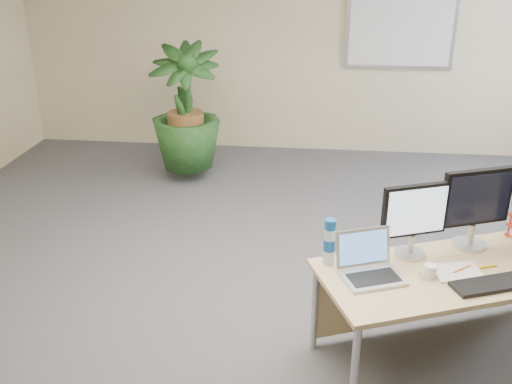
# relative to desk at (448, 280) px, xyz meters

# --- Properties ---
(floor) EXTENTS (8.00, 8.00, 0.00)m
(floor) POSITION_rel_desk_xyz_m (-1.13, -0.00, -0.52)
(floor) COLOR #424246
(floor) RESTS_ON ground
(back_wall) EXTENTS (7.00, 0.04, 2.70)m
(back_wall) POSITION_rel_desk_xyz_m (-1.13, 4.00, 0.83)
(back_wall) COLOR #C3AE8A
(back_wall) RESTS_ON floor
(whiteboard) EXTENTS (1.30, 0.04, 0.95)m
(whiteboard) POSITION_rel_desk_xyz_m (0.07, 3.96, 1.03)
(whiteboard) COLOR #B9B9BE
(whiteboard) RESTS_ON back_wall
(desk) EXTENTS (1.85, 1.29, 0.65)m
(desk) POSITION_rel_desk_xyz_m (0.00, 0.00, 0.00)
(desk) COLOR tan
(desk) RESTS_ON floor
(floor_plant) EXTENTS (0.91, 0.91, 1.50)m
(floor_plant) POSITION_rel_desk_xyz_m (-2.31, 2.78, 0.23)
(floor_plant) COLOR black
(floor_plant) RESTS_ON floor
(monitor_left) EXTENTS (0.41, 0.20, 0.48)m
(monitor_left) POSITION_rel_desk_xyz_m (-0.24, 0.06, 0.41)
(monitor_left) COLOR #B9B9BE
(monitor_left) RESTS_ON desk
(monitor_right) EXTENTS (0.46, 0.22, 0.53)m
(monitor_right) POSITION_rel_desk_xyz_m (0.16, 0.22, 0.44)
(monitor_right) COLOR #B9B9BE
(monitor_right) RESTS_ON desk
(laptop) EXTENTS (0.44, 0.41, 0.25)m
(laptop) POSITION_rel_desk_xyz_m (-0.52, -0.21, 0.20)
(laptop) COLOR silver
(laptop) RESTS_ON desk
(keyboard) EXTENTS (0.49, 0.32, 0.03)m
(keyboard) POSITION_rel_desk_xyz_m (0.17, -0.26, 0.15)
(keyboard) COLOR black
(keyboard) RESTS_ON desk
(coffee_mug) EXTENTS (0.11, 0.08, 0.09)m
(coffee_mug) POSITION_rel_desk_xyz_m (-0.17, -0.21, 0.18)
(coffee_mug) COLOR white
(coffee_mug) RESTS_ON desk
(spiral_notebook) EXTENTS (0.32, 0.27, 0.01)m
(spiral_notebook) POSITION_rel_desk_xyz_m (0.01, -0.14, 0.14)
(spiral_notebook) COLOR silver
(spiral_notebook) RESTS_ON desk
(orange_pen) EXTENTS (0.13, 0.10, 0.01)m
(orange_pen) POSITION_rel_desk_xyz_m (0.04, -0.11, 0.15)
(orange_pen) COLOR orange
(orange_pen) RESTS_ON spiral_notebook
(yellow_highlighter) EXTENTS (0.12, 0.06, 0.02)m
(yellow_highlighter) POSITION_rel_desk_xyz_m (0.21, -0.05, 0.14)
(yellow_highlighter) COLOR yellow
(yellow_highlighter) RESTS_ON desk
(water_bottle) EXTENTS (0.08, 0.08, 0.30)m
(water_bottle) POSITION_rel_desk_xyz_m (-0.76, -0.10, 0.28)
(water_bottle) COLOR silver
(water_bottle) RESTS_ON desk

